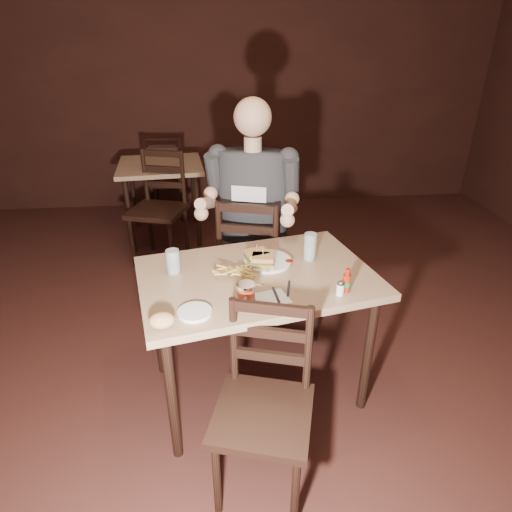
{
  "coord_description": "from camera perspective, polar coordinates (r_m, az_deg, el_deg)",
  "views": [
    {
      "loc": [
        -0.32,
        -1.7,
        1.84
      ],
      "look_at": [
        -0.11,
        0.25,
        0.85
      ],
      "focal_mm": 30.0,
      "sensor_mm": 36.0,
      "label": 1
    }
  ],
  "objects": [
    {
      "name": "main_table",
      "position": [
        2.24,
        0.13,
        -4.3
      ],
      "size": [
        1.32,
        1.01,
        0.77
      ],
      "rotation": [
        0.0,
        0.0,
        0.2
      ],
      "color": "tan",
      "rests_on": "ground"
    },
    {
      "name": "room_shell",
      "position": [
        1.79,
        4.5,
        12.35
      ],
      "size": [
        7.0,
        7.0,
        7.0
      ],
      "color": "black",
      "rests_on": "ground"
    },
    {
      "name": "chair_near",
      "position": [
        1.92,
        0.91,
        -20.36
      ],
      "size": [
        0.52,
        0.54,
        0.88
      ],
      "primitive_type": null,
      "rotation": [
        0.0,
        0.0,
        -0.29
      ],
      "color": "black",
      "rests_on": "ground"
    },
    {
      "name": "bg_table",
      "position": [
        4.39,
        -12.56,
        10.81
      ],
      "size": [
        0.87,
        0.87,
        0.77
      ],
      "rotation": [
        0.0,
        0.0,
        0.09
      ],
      "color": "tan",
      "rests_on": "ground"
    },
    {
      "name": "glass_left",
      "position": [
        2.23,
        -10.98,
        -0.73
      ],
      "size": [
        0.08,
        0.08,
        0.13
      ],
      "primitive_type": "cylinder",
      "rotation": [
        0.0,
        0.0,
        0.2
      ],
      "color": "silver",
      "rests_on": "main_table"
    },
    {
      "name": "diner",
      "position": [
        2.71,
        -0.61,
        9.25
      ],
      "size": [
        0.72,
        0.64,
        1.05
      ],
      "primitive_type": null,
      "rotation": [
        0.0,
        0.0,
        -0.3
      ],
      "color": "#2F3135",
      "rests_on": "chair_far"
    },
    {
      "name": "dinner_plate",
      "position": [
        2.3,
        1.57,
        -0.79
      ],
      "size": [
        0.29,
        0.29,
        0.01
      ],
      "primitive_type": "cylinder",
      "rotation": [
        0.0,
        0.0,
        0.2
      ],
      "color": "white",
      "rests_on": "main_table"
    },
    {
      "name": "bread_roll",
      "position": [
        1.82,
        -12.45,
        -8.37
      ],
      "size": [
        0.12,
        0.11,
        0.06
      ],
      "primitive_type": "ellipsoid",
      "rotation": [
        0.0,
        0.0,
        0.2
      ],
      "color": "tan",
      "rests_on": "side_plate"
    },
    {
      "name": "side_plate",
      "position": [
        1.91,
        -8.16,
        -7.51
      ],
      "size": [
        0.17,
        0.17,
        0.01
      ],
      "primitive_type": "cylinder",
      "rotation": [
        0.0,
        0.0,
        0.2
      ],
      "color": "white",
      "rests_on": "main_table"
    },
    {
      "name": "knife",
      "position": [
        1.99,
        2.9,
        -5.76
      ],
      "size": [
        0.03,
        0.22,
        0.01
      ],
      "primitive_type": "cube",
      "rotation": [
        0.0,
        0.0,
        0.08
      ],
      "color": "silver",
      "rests_on": "napkin"
    },
    {
      "name": "chair_far",
      "position": [
        2.97,
        -0.34,
        -0.48
      ],
      "size": [
        0.57,
        0.6,
        0.97
      ],
      "primitive_type": null,
      "rotation": [
        0.0,
        0.0,
        2.84
      ],
      "color": "black",
      "rests_on": "ground"
    },
    {
      "name": "salt_shaker",
      "position": [
        2.05,
        11.17,
        -4.28
      ],
      "size": [
        0.04,
        0.04,
        0.07
      ],
      "primitive_type": null,
      "rotation": [
        0.0,
        0.0,
        0.2
      ],
      "color": "white",
      "rests_on": "main_table"
    },
    {
      "name": "syrup_dispenser",
      "position": [
        1.93,
        -1.35,
        -5.16
      ],
      "size": [
        0.1,
        0.1,
        0.11
      ],
      "primitive_type": null,
      "rotation": [
        0.0,
        0.0,
        0.2
      ],
      "color": "maroon",
      "rests_on": "main_table"
    },
    {
      "name": "fries_pile",
      "position": [
        2.17,
        -2.9,
        -1.86
      ],
      "size": [
        0.28,
        0.22,
        0.04
      ],
      "primitive_type": null,
      "rotation": [
        0.0,
        0.0,
        0.2
      ],
      "color": "#DEB857",
      "rests_on": "dinner_plate"
    },
    {
      "name": "bg_chair_far",
      "position": [
        4.99,
        -11.69,
        9.73
      ],
      "size": [
        0.42,
        0.45,
        0.85
      ],
      "primitive_type": null,
      "rotation": [
        0.0,
        0.0,
        3.09
      ],
      "color": "black",
      "rests_on": "ground"
    },
    {
      "name": "bg_chair_near",
      "position": [
        3.93,
        -13.02,
        5.96
      ],
      "size": [
        0.58,
        0.61,
        0.98
      ],
      "primitive_type": null,
      "rotation": [
        0.0,
        0.0,
        -0.31
      ],
      "color": "black",
      "rests_on": "ground"
    },
    {
      "name": "hot_sauce",
      "position": [
        2.07,
        12.01,
        -3.19
      ],
      "size": [
        0.05,
        0.05,
        0.12
      ],
      "primitive_type": null,
      "rotation": [
        0.0,
        0.0,
        0.2
      ],
      "color": "maroon",
      "rests_on": "main_table"
    },
    {
      "name": "ketchup_dollop",
      "position": [
        2.29,
        4.43,
        -0.66
      ],
      "size": [
        0.05,
        0.05,
        0.01
      ],
      "primitive_type": "ellipsoid",
      "rotation": [
        0.0,
        0.0,
        0.2
      ],
      "color": "maroon",
      "rests_on": "dinner_plate"
    },
    {
      "name": "napkin",
      "position": [
        2.0,
        2.16,
        -5.66
      ],
      "size": [
        0.18,
        0.17,
        0.0
      ],
      "primitive_type": "cube",
      "rotation": [
        0.0,
        0.0,
        0.28
      ],
      "color": "white",
      "rests_on": "main_table"
    },
    {
      "name": "sandwich_right",
      "position": [
        2.27,
        0.11,
        0.43
      ],
      "size": [
        0.14,
        0.12,
        0.1
      ],
      "primitive_type": null,
      "rotation": [
        0.0,
        0.0,
        0.27
      ],
      "color": "tan",
      "rests_on": "dinner_plate"
    },
    {
      "name": "sandwich_left",
      "position": [
        2.23,
        0.93,
        -0.18
      ],
      "size": [
        0.13,
        0.11,
        0.1
      ],
      "primitive_type": null,
      "rotation": [
        0.0,
        0.0,
        -0.18
      ],
      "color": "tan",
      "rests_on": "dinner_plate"
    },
    {
      "name": "fork",
      "position": [
        2.07,
        4.34,
        -4.37
      ],
      "size": [
        0.04,
        0.15,
        0.0
      ],
      "primitive_type": "cube",
      "rotation": [
        0.0,
        0.0,
        -0.23
      ],
      "color": "silver",
      "rests_on": "napkin"
    },
    {
      "name": "glass_right",
      "position": [
        2.33,
        7.21,
        1.25
      ],
      "size": [
        0.08,
        0.08,
        0.15
      ],
      "primitive_type": "cylinder",
      "rotation": [
        0.0,
        0.0,
        0.2
      ],
      "color": "silver",
      "rests_on": "main_table"
    }
  ]
}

